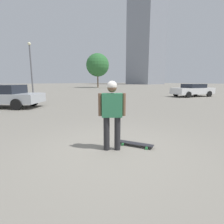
{
  "coord_description": "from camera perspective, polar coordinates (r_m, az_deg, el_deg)",
  "views": [
    {
      "loc": [
        3.22,
        -2.48,
        1.67
      ],
      "look_at": [
        0.0,
        0.0,
        0.94
      ],
      "focal_mm": 28.0,
      "sensor_mm": 36.0,
      "label": 1
    }
  ],
  "objects": [
    {
      "name": "car_parked_far",
      "position": [
        20.59,
        24.87,
        6.57
      ],
      "size": [
        2.95,
        4.88,
        1.34
      ],
      "rotation": [
        0.0,
        0.0,
        -1.85
      ],
      "color": "silver",
      "rests_on": "ground_plane"
    },
    {
      "name": "ground_plane",
      "position": [
        4.39,
        0.0,
        -12.14
      ],
      "size": [
        220.0,
        220.0,
        0.0
      ],
      "primitive_type": "plane",
      "color": "gray"
    },
    {
      "name": "lamp_post",
      "position": [
        17.75,
        -24.94,
        13.5
      ],
      "size": [
        0.28,
        0.28,
        5.01
      ],
      "color": "#59595E",
      "rests_on": "ground_plane"
    },
    {
      "name": "skateboard",
      "position": [
        4.61,
        7.64,
        -10.23
      ],
      "size": [
        0.91,
        0.59,
        0.08
      ],
      "rotation": [
        0.0,
        0.0,
        -2.66
      ],
      "color": "#232328",
      "rests_on": "ground_plane"
    },
    {
      "name": "building_block_distant",
      "position": [
        92.83,
        11.04,
        21.87
      ],
      "size": [
        14.94,
        12.34,
        41.52
      ],
      "color": "gray",
      "rests_on": "ground_plane"
    },
    {
      "name": "person",
      "position": [
        4.12,
        0.0,
        0.62
      ],
      "size": [
        0.44,
        0.54,
        1.67
      ],
      "rotation": [
        0.0,
        0.0,
        0.94
      ],
      "color": "#262628",
      "rests_on": "ground_plane"
    },
    {
      "name": "car_parked_near",
      "position": [
        12.93,
        -31.91,
        4.52
      ],
      "size": [
        4.51,
        4.68,
        1.42
      ],
      "rotation": [
        0.0,
        0.0,
        -2.31
      ],
      "color": "#ADB2B7",
      "rests_on": "ground_plane"
    },
    {
      "name": "tree_distant",
      "position": [
        43.94,
        -4.72,
        15.04
      ],
      "size": [
        5.53,
        5.53,
        8.19
      ],
      "color": "brown",
      "rests_on": "ground_plane"
    }
  ]
}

